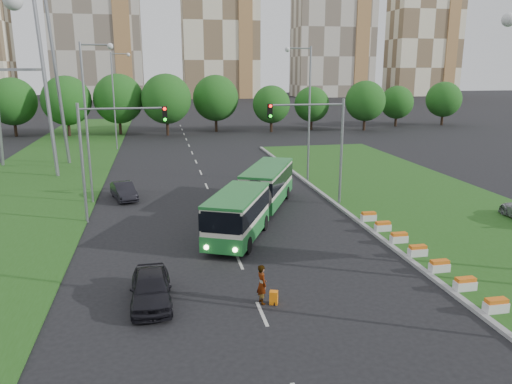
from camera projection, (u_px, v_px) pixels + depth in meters
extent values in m
plane|color=black|center=(293.00, 258.00, 27.54)|extent=(360.00, 360.00, 0.00)
cube|color=#224F16|center=(432.00, 206.00, 37.57)|extent=(14.00, 60.00, 0.15)
cube|color=gray|center=(344.00, 211.00, 36.27)|extent=(0.30, 60.00, 0.18)
cube|color=#224F16|center=(44.00, 176.00, 47.95)|extent=(12.00, 110.00, 0.10)
cylinder|color=gray|center=(341.00, 153.00, 37.29)|extent=(0.20, 0.20, 8.00)
cylinder|color=gray|center=(307.00, 105.00, 35.90)|extent=(5.50, 0.14, 0.14)
cube|color=black|center=(270.00, 111.00, 35.48)|extent=(0.32, 0.32, 1.00)
cylinder|color=gray|center=(82.00, 164.00, 32.89)|extent=(0.20, 0.20, 8.00)
cylinder|color=gray|center=(122.00, 109.00, 32.53)|extent=(5.50, 0.14, 0.14)
cube|color=black|center=(165.00, 114.00, 33.14)|extent=(0.32, 0.32, 1.00)
cube|color=beige|center=(95.00, 16.00, 159.29)|extent=(28.00, 15.00, 52.00)
cube|color=beige|center=(220.00, 22.00, 167.03)|extent=(25.00, 15.00, 50.00)
cube|color=beige|center=(333.00, 28.00, 174.88)|extent=(27.00, 15.00, 47.00)
cube|color=beige|center=(424.00, 40.00, 182.29)|extent=(24.00, 14.00, 40.00)
cube|color=beige|center=(265.00, 215.00, 29.73)|extent=(2.38, 6.58, 2.58)
cube|color=beige|center=(242.00, 183.00, 37.76)|extent=(2.38, 8.01, 2.58)
cylinder|color=black|center=(253.00, 199.00, 33.41)|extent=(2.38, 1.19, 2.38)
cube|color=#1F6D2E|center=(265.00, 229.00, 29.93)|extent=(2.46, 6.63, 0.91)
cube|color=#1F6D2E|center=(242.00, 194.00, 37.97)|extent=(2.46, 8.06, 0.91)
cube|color=black|center=(265.00, 208.00, 29.62)|extent=(2.46, 6.63, 1.00)
cube|color=black|center=(242.00, 178.00, 37.65)|extent=(2.46, 8.06, 1.00)
imported|color=black|center=(151.00, 288.00, 22.03)|extent=(1.84, 4.43, 1.50)
imported|color=black|center=(124.00, 191.00, 39.56)|extent=(2.48, 4.35, 1.36)
imported|color=gray|center=(262.00, 284.00, 22.05)|extent=(0.54, 0.72, 1.81)
cube|color=orange|center=(274.00, 298.00, 22.10)|extent=(0.35, 0.30, 0.61)
cylinder|color=black|center=(274.00, 304.00, 22.01)|extent=(0.04, 0.14, 0.14)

